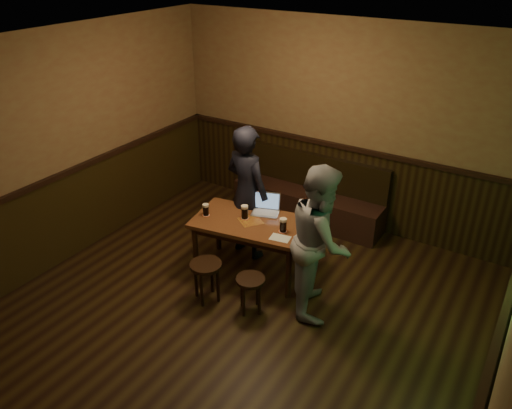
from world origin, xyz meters
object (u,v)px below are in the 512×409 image
object	(u,v)px
pub_table	(251,228)
stool_right	(250,285)
pint_left	(206,210)
person_suit	(247,192)
pint_mid	(245,212)
bench	(309,199)
person_grey	(321,240)
stool_left	(206,271)
pint_right	(283,225)
laptop	(266,207)

from	to	relation	value
pub_table	stool_right	size ratio (longest dim) A/B	3.35
pub_table	pint_left	xyz separation A→B (m)	(-0.52, -0.17, 0.17)
person_suit	pub_table	bearing A→B (deg)	138.34
person_suit	pint_mid	bearing A→B (deg)	128.85
pub_table	person_suit	bearing A→B (deg)	118.47
bench	person_grey	bearing A→B (deg)	-60.44
pint_left	person_grey	distance (m)	1.49
bench	pub_table	bearing A→B (deg)	-90.00
stool_left	pint_left	world-z (taller)	pint_left
stool_right	pint_mid	distance (m)	0.92
pint_mid	person_grey	world-z (taller)	person_grey
pint_mid	person_suit	bearing A→B (deg)	118.38
bench	person_suit	world-z (taller)	person_suit
bench	pint_left	bearing A→B (deg)	-106.96
stool_right	pint_left	bearing A→B (deg)	153.61
pub_table	person_suit	world-z (taller)	person_suit
pint_right	laptop	distance (m)	0.49
pint_mid	stool_right	bearing A→B (deg)	-52.73
stool_left	laptop	bearing A→B (deg)	80.48
pint_left	laptop	xyz separation A→B (m)	(0.56, 0.45, -0.02)
pint_left	pint_mid	bearing A→B (deg)	23.00
pub_table	person_suit	xyz separation A→B (m)	(-0.27, 0.35, 0.25)
stool_left	pint_right	distance (m)	0.99
pint_right	person_suit	distance (m)	0.79
bench	pint_left	world-z (taller)	bench
bench	stool_right	size ratio (longest dim) A/B	5.14
pub_table	stool_left	world-z (taller)	pub_table
person_grey	pint_mid	bearing A→B (deg)	56.69
laptop	person_suit	distance (m)	0.33
bench	person_suit	xyz separation A→B (m)	(-0.27, -1.21, 0.55)
pint_right	bench	bearing A→B (deg)	105.68
bench	person_suit	bearing A→B (deg)	-102.62
pint_left	person_suit	size ratio (longest dim) A/B	0.09
pint_left	laptop	distance (m)	0.72
bench	pub_table	size ratio (longest dim) A/B	1.53
stool_left	bench	bearing A→B (deg)	86.78
bench	pint_left	distance (m)	1.86
laptop	person_suit	size ratio (longest dim) A/B	0.22
bench	pint_mid	distance (m)	1.61
pint_mid	pint_right	xyz separation A→B (m)	(0.53, -0.02, -0.00)
person_grey	person_suit	bearing A→B (deg)	43.73
pint_mid	pint_left	bearing A→B (deg)	-157.00
laptop	person_grey	xyz separation A→B (m)	(0.92, -0.43, 0.07)
laptop	pint_right	bearing A→B (deg)	-55.77
bench	pint_mid	bearing A→B (deg)	-93.42
stool_left	person_suit	world-z (taller)	person_suit
pub_table	laptop	size ratio (longest dim) A/B	3.72
pub_table	laptop	bearing A→B (deg)	72.59
pint_left	bench	bearing A→B (deg)	73.04
stool_right	person_suit	bearing A→B (deg)	124.44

